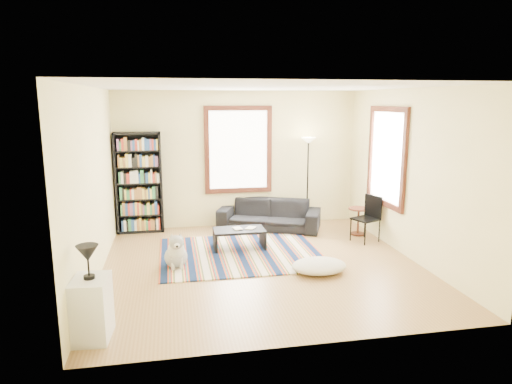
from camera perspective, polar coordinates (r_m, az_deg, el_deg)
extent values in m
cube|color=#9F7948|center=(7.46, 0.72, -9.45)|extent=(5.00, 5.00, 0.10)
cube|color=white|center=(6.97, 0.78, 13.42)|extent=(5.00, 5.00, 0.10)
cube|color=#FFF0AB|center=(9.56, -2.29, 4.15)|extent=(5.00, 0.10, 2.80)
cube|color=#FFF0AB|center=(4.66, 7.01, -3.66)|extent=(5.00, 0.10, 2.80)
cube|color=#FFF0AB|center=(7.03, -20.07, 0.84)|extent=(0.10, 5.00, 2.80)
cube|color=#FFF0AB|center=(7.97, 19.03, 2.09)|extent=(0.10, 5.00, 2.80)
cube|color=white|center=(9.46, -2.23, 5.29)|extent=(1.20, 0.06, 1.60)
cube|color=white|center=(8.61, 16.03, 4.26)|extent=(0.06, 1.20, 1.60)
cube|color=#0B1A3A|center=(7.94, -1.96, -7.68)|extent=(2.74, 2.19, 0.02)
imported|color=black|center=(9.38, 1.65, -2.83)|extent=(2.21, 1.54, 0.60)
cube|color=black|center=(9.31, -14.41, 1.11)|extent=(0.90, 0.30, 2.00)
cube|color=black|center=(8.17, -2.12, -5.88)|extent=(0.96, 0.62, 0.36)
imported|color=beige|center=(8.10, -2.83, -4.63)|extent=(0.22, 0.18, 0.02)
imported|color=beige|center=(8.18, -1.14, -4.47)|extent=(0.23, 0.24, 0.01)
ellipsoid|color=beige|center=(7.16, 7.88, -9.13)|extent=(0.87, 0.66, 0.21)
cylinder|color=#4C1913|center=(9.20, 12.66, -3.59)|extent=(0.44, 0.44, 0.54)
cube|color=black|center=(8.75, 13.52, -3.31)|extent=(0.54, 0.53, 0.86)
cube|color=silver|center=(5.49, -19.85, -13.55)|extent=(0.42, 0.53, 0.70)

